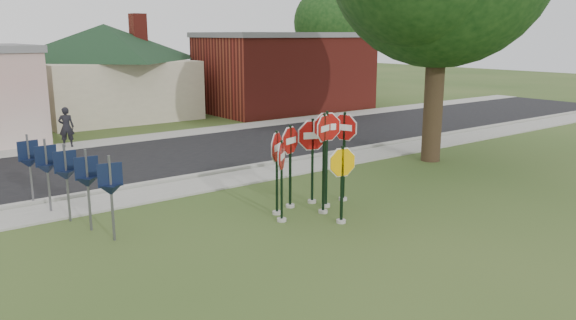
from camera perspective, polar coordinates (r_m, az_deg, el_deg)
ground at (r=14.10m, az=6.13°, el=-6.61°), size 120.00×120.00×0.00m
sidewalk_near at (r=18.29m, az=-5.76°, el=-1.99°), size 60.00×1.60×0.06m
road at (r=22.16m, az=-11.87°, el=0.36°), size 60.00×7.00×0.04m
sidewalk_far at (r=26.04m, az=-15.98°, el=1.98°), size 60.00×1.60×0.06m
curb at (r=19.11m, az=-7.34°, el=-1.26°), size 60.00×0.20×0.14m
stop_sign_center at (r=14.55m, az=3.66°, el=1.00°), size 0.91×0.38×2.76m
stop_sign_yellow at (r=13.91m, az=5.51°, el=-1.63°), size 1.00×0.24×2.07m
stop_sign_left at (r=13.94m, az=-0.65°, el=-1.17°), size 0.74×0.66×2.18m
stop_sign_right at (r=15.07m, az=3.95°, el=1.53°), size 1.01×0.39×2.76m
stop_sign_back_right at (r=15.46m, az=2.50°, el=1.21°), size 1.10×0.44×2.51m
stop_sign_back_left at (r=15.06m, az=0.22°, el=0.47°), size 0.98×0.37×2.38m
stop_sign_far_right at (r=15.75m, az=5.73°, el=1.63°), size 0.34×1.00×2.64m
stop_sign_far_left at (r=14.48m, az=-1.15°, el=-0.12°), size 0.89×0.65×2.35m
route_sign_row at (r=15.02m, az=-21.60°, el=-1.37°), size 1.43×4.63×2.00m
building_house at (r=33.56m, az=-18.05°, el=10.36°), size 11.60×11.60×6.20m
building_brick at (r=35.29m, az=-0.26°, el=9.03°), size 10.20×6.20×4.75m
bg_tree_right at (r=47.36m, az=4.06°, el=13.76°), size 5.60×5.60×8.40m
pedestrian at (r=24.92m, az=-21.60°, el=3.14°), size 0.72×0.61×1.67m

